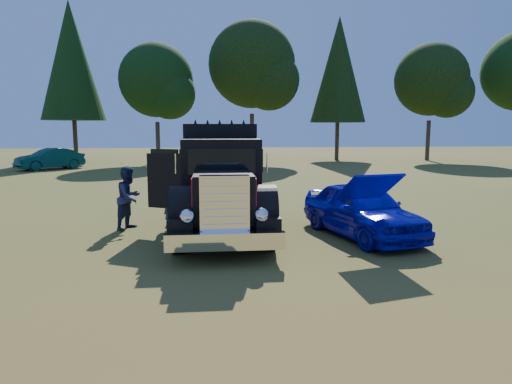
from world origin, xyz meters
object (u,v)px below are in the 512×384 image
Objects in this scene: spectator_near at (172,200)px; distant_teal_car at (50,159)px; spectator_far at (129,198)px; diamond_t_truck at (221,186)px; hotrod_coupe at (362,210)px.

distant_teal_car is at bearing 41.35° from spectator_near.
spectator_far reaches higher than spectator_near.
diamond_t_truck reaches higher than distant_teal_car.
hotrod_coupe is at bearing -76.54° from spectator_far.
hotrod_coupe is at bearing -14.37° from diamond_t_truck.
diamond_t_truck is at bearing 165.63° from hotrod_coupe.
diamond_t_truck is 4.23× the size of spectator_near.
diamond_t_truck reaches higher than spectator_far.
spectator_far is (-1.22, 0.19, 0.06)m from spectator_near.
diamond_t_truck is at bearing -13.67° from distant_teal_car.
hotrod_coupe is 1.00× the size of distant_teal_car.
hotrod_coupe is 6.54m from spectator_far.
distant_teal_car is (-15.30, 21.98, 0.02)m from hotrod_coupe.
spectator_near is (-1.39, 0.47, -0.43)m from diamond_t_truck.
diamond_t_truck reaches higher than hotrod_coupe.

